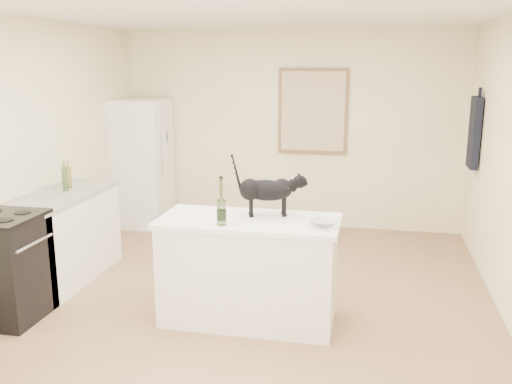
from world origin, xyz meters
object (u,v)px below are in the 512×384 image
object	(u,v)px
fridge	(142,163)
black_cat	(267,193)
glass_bowl	(324,224)
wine_bottle	(221,204)
stove	(5,269)

from	to	relation	value
fridge	black_cat	size ratio (longest dim) A/B	3.04
black_cat	glass_bowl	size ratio (longest dim) A/B	2.58
black_cat	wine_bottle	size ratio (longest dim) A/B	1.62
black_cat	glass_bowl	world-z (taller)	black_cat
glass_bowl	wine_bottle	bearing A→B (deg)	-172.24
fridge	glass_bowl	xyz separation A→B (m)	(2.68, -2.65, 0.08)
glass_bowl	black_cat	bearing A→B (deg)	154.86
stove	fridge	world-z (taller)	fridge
stove	wine_bottle	size ratio (longest dim) A/B	2.60
fridge	stove	bearing A→B (deg)	-90.00
fridge	glass_bowl	bearing A→B (deg)	-44.73
wine_bottle	fridge	bearing A→B (deg)	124.15
stove	wine_bottle	xyz separation A→B (m)	(1.87, 0.19, 0.62)
black_cat	glass_bowl	xyz separation A→B (m)	(0.51, -0.24, -0.17)
fridge	black_cat	distance (m)	3.26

